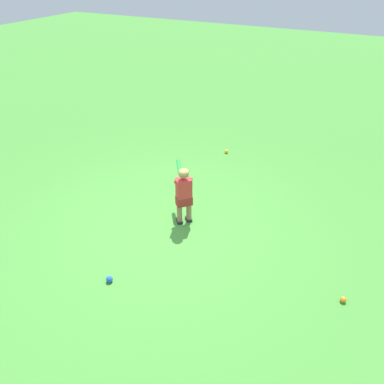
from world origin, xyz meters
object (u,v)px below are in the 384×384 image
play_ball_far_left (109,279)px  child_batter (183,190)px  play_ball_by_bucket (343,300)px  play_ball_behind_batter (226,151)px

play_ball_far_left → child_batter: bearing=79.7°
play_ball_by_bucket → play_ball_behind_batter: play_ball_behind_batter is taller
play_ball_behind_batter → child_batter: bearing=-84.0°
child_batter → play_ball_behind_batter: child_batter is taller
play_ball_far_left → play_ball_behind_batter: play_ball_far_left is taller
child_batter → play_ball_by_bucket: bearing=-11.8°
child_batter → play_ball_behind_batter: (-0.28, 2.69, -0.61)m
child_batter → play_ball_by_bucket: 2.86m
play_ball_far_left → play_ball_behind_batter: (0.03, 4.40, -0.00)m
play_ball_by_bucket → play_ball_behind_batter: 4.44m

